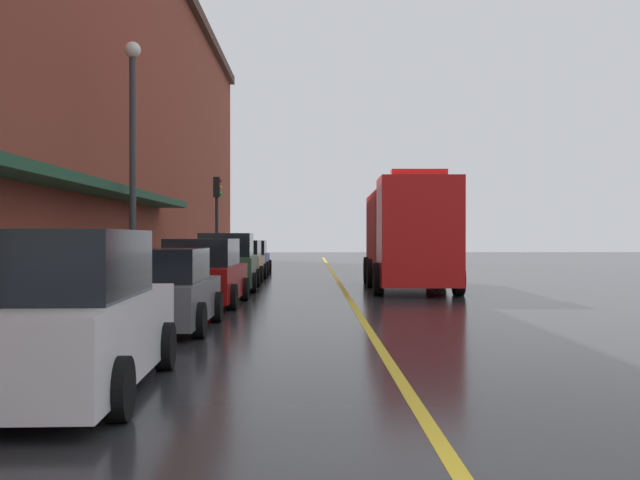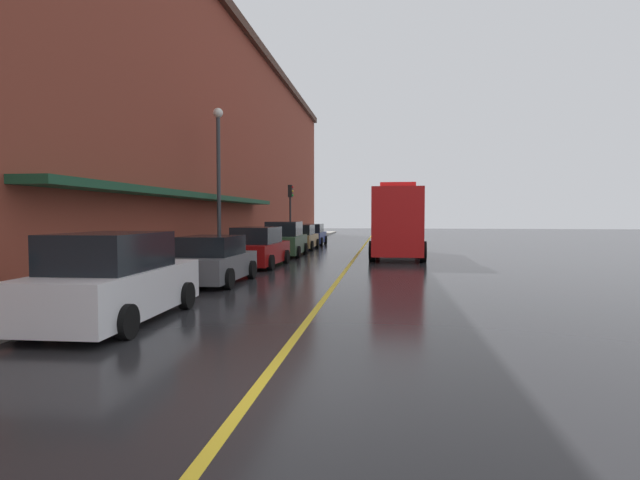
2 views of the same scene
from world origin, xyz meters
TOP-DOWN VIEW (x-y plane):
  - ground_plane at (0.00, 25.00)m, footprint 112.00×112.00m
  - sidewalk_left at (-6.20, 25.00)m, footprint 2.40×70.00m
  - lane_center_stripe at (0.00, 25.00)m, footprint 0.16×70.00m
  - brick_building_left at (-12.58, 23.99)m, footprint 11.53×64.00m
  - parked_car_0 at (-3.98, 3.70)m, footprint 2.23×4.80m
  - parked_car_1 at (-4.00, 9.70)m, footprint 2.05×4.13m
  - parked_car_2 at (-3.90, 15.07)m, footprint 2.12×4.60m
  - parked_car_3 at (-3.91, 20.90)m, footprint 2.17×4.62m
  - parked_car_4 at (-4.02, 26.30)m, footprint 2.15×4.14m
  - parked_car_5 at (-4.00, 31.38)m, footprint 2.03×4.40m
  - fire_truck at (2.24, 21.32)m, footprint 2.89×8.80m
  - parking_meter_0 at (-5.35, 31.13)m, footprint 0.14×0.18m
  - parking_meter_2 at (-5.35, 20.61)m, footprint 0.14×0.18m
  - parking_meter_3 at (-5.35, 4.68)m, footprint 0.14×0.18m
  - street_lamp_left at (-5.95, 15.94)m, footprint 0.44×0.44m
  - traffic_light_near at (-5.29, 29.58)m, footprint 0.38×0.36m

SIDE VIEW (x-z plane):
  - ground_plane at x=0.00m, z-range 0.00..0.00m
  - lane_center_stripe at x=0.00m, z-range 0.00..0.01m
  - sidewalk_left at x=-6.20m, z-range 0.00..0.15m
  - parked_car_1 at x=-4.00m, z-range -0.04..1.52m
  - parked_car_5 at x=-4.00m, z-range -0.05..1.55m
  - parked_car_4 at x=-4.02m, z-range -0.05..1.58m
  - parked_car_2 at x=-3.90m, z-range -0.06..1.68m
  - parked_car_0 at x=-3.98m, z-range -0.07..1.81m
  - parked_car_3 at x=-3.91m, z-range -0.07..1.83m
  - parking_meter_0 at x=-5.35m, z-range 0.39..1.72m
  - parking_meter_2 at x=-5.35m, z-range 0.39..1.72m
  - parking_meter_3 at x=-5.35m, z-range 0.39..1.72m
  - fire_truck at x=2.24m, z-range -0.09..3.72m
  - traffic_light_near at x=-5.29m, z-range 1.01..5.31m
  - street_lamp_left at x=-5.95m, z-range 0.93..7.87m
  - brick_building_left at x=-12.58m, z-range 0.01..14.36m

